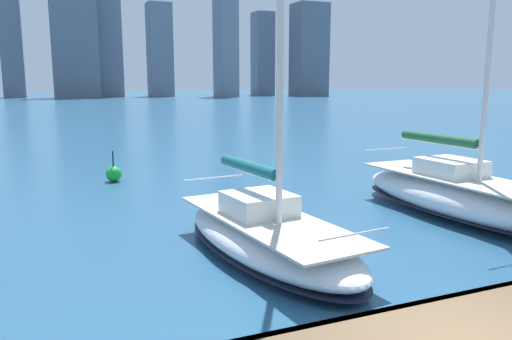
{
  "coord_description": "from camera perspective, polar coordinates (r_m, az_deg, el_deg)",
  "views": [
    {
      "loc": [
        5.52,
        5.17,
        4.41
      ],
      "look_at": [
        0.64,
        -6.48,
        2.2
      ],
      "focal_mm": 35.0,
      "sensor_mm": 36.0,
      "label": 1
    }
  ],
  "objects": [
    {
      "name": "sailboat_forest",
      "position": [
        17.94,
        22.33,
        -2.63
      ],
      "size": [
        3.01,
        8.92,
        11.59
      ],
      "color": "white",
      "rests_on": "ground"
    },
    {
      "name": "sailboat_teal",
      "position": [
        12.88,
        1.23,
        -7.06
      ],
      "size": [
        3.46,
        7.64,
        12.96
      ],
      "color": "white",
      "rests_on": "ground"
    },
    {
      "name": "channel_buoy",
      "position": [
        23.44,
        -15.95,
        -0.43
      ],
      "size": [
        0.7,
        0.7,
        1.4
      ],
      "color": "green",
      "rests_on": "ground"
    },
    {
      "name": "city_skyline",
      "position": [
        165.5,
        -23.93,
        14.17
      ],
      "size": [
        172.25,
        22.79,
        52.61
      ],
      "color": "slate",
      "rests_on": "ground"
    }
  ]
}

